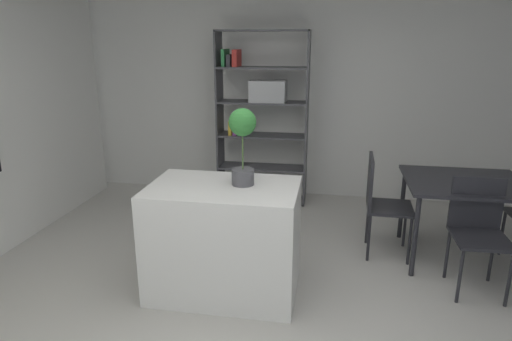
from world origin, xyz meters
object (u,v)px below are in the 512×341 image
Objects in this scene: open_bookshelf at (261,109)px; dining_table at (465,189)px; potted_plant_on_island at (243,139)px; dining_chair_island_side at (380,197)px; dining_chair_near at (478,225)px; kitchen_island at (224,239)px.

open_bookshelf reaches higher than dining_table.
potted_plant_on_island is at bearing -84.44° from open_bookshelf.
dining_chair_island_side is (-0.75, 0.00, -0.12)m from dining_table.
open_bookshelf reaches higher than dining_chair_island_side.
dining_chair_island_side is at bearing -43.56° from open_bookshelf.
dining_table is 0.51m from dining_chair_near.
dining_chair_near is (2.12, -1.79, -0.64)m from open_bookshelf.
dining_table is at bearing -31.59° from open_bookshelf.
kitchen_island is at bearing -169.46° from dining_chair_near.
kitchen_island is at bearing -156.09° from dining_table.
dining_chair_island_side is at bearing 145.66° from dining_chair_near.
dining_table is at bearing 23.91° from kitchen_island.
dining_chair_island_side is (1.37, -1.30, -0.62)m from open_bookshelf.
dining_chair_island_side reaches higher than dining_table.
open_bookshelf is (-0.06, 2.22, 0.74)m from kitchen_island.
potted_plant_on_island is at bearing 24.19° from kitchen_island.
open_bookshelf is at bearing 148.41° from dining_table.
open_bookshelf is 2.54m from dining_table.
dining_chair_island_side reaches higher than dining_chair_near.
dining_table is at bearing 23.89° from potted_plant_on_island.
potted_plant_on_island reaches higher than kitchen_island.
potted_plant_on_island is 2.08m from dining_chair_near.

